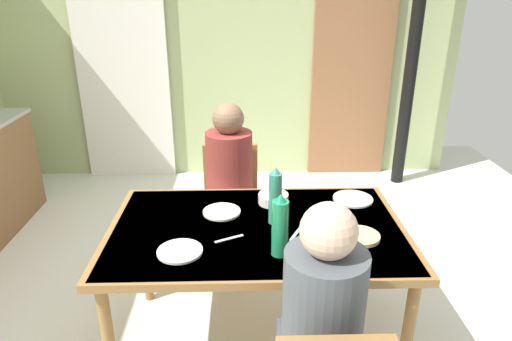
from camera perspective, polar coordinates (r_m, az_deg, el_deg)
The scene contains 19 objects.
ground_plane at distance 2.93m, azimuth -5.81°, elevation -17.82°, with size 6.20×6.20×0.00m, color silver.
wall_back at distance 4.66m, azimuth -4.45°, elevation 14.97°, with size 4.77×0.10×2.59m, color #ABBB81.
door_wooden at distance 4.75m, azimuth 11.96°, elevation 11.10°, with size 0.80×0.05×2.00m, color #94603D.
stove_pipe_column at distance 4.60m, azimuth 19.24°, elevation 13.73°, with size 0.12×0.12×2.59m, color black.
curtain_panel at distance 4.74m, azimuth -16.51°, elevation 11.73°, with size 0.90×0.03×2.17m, color white.
dining_table at distance 2.35m, azimuth 0.10°, elevation -8.59°, with size 1.51×0.94×0.74m.
chair_far_diner at distance 3.16m, azimuth -3.22°, elevation -3.74°, with size 0.40×0.40×0.87m.
person_near_diner at distance 1.75m, azimuth 8.42°, elevation -17.03°, with size 0.30×0.37×0.77m.
person_far_diner at distance 2.92m, azimuth -3.40°, elevation 0.09°, with size 0.30×0.37×0.77m.
water_bottle_green_near at distance 2.03m, azimuth 3.06°, elevation -7.11°, with size 0.08×0.08×0.30m.
water_bottle_green_far at distance 2.29m, azimuth 2.46°, elevation -3.36°, with size 0.07×0.07×0.31m.
serving_bowl_center at distance 2.55m, azimuth 2.21°, elevation -3.57°, with size 0.17×0.17×0.06m, color silver.
dinner_plate_near_left at distance 2.45m, azimuth -4.36°, elevation -5.23°, with size 0.20×0.20×0.01m, color white.
dinner_plate_near_right at distance 2.65m, azimuth 12.18°, elevation -3.53°, with size 0.23×0.23×0.01m, color white.
dinner_plate_far_center at distance 2.13m, azimuth -9.63°, elevation -10.05°, with size 0.21×0.21×0.01m, color white.
drinking_glass_by_near_diner at distance 2.11m, azimuth 7.78°, elevation -8.94°, with size 0.06×0.06×0.10m, color silver.
bread_plate_sliced at distance 2.27m, azimuth 13.09°, elevation -8.12°, with size 0.19×0.19×0.02m, color #DBB77A.
cutlery_knife_near at distance 2.21m, azimuth -3.42°, elevation -8.63°, with size 0.15×0.02×0.00m, color silver.
cutlery_fork_near at distance 2.26m, azimuth 5.11°, elevation -7.95°, with size 0.15×0.02×0.00m, color silver.
Camera 1 is at (0.22, -2.24, 1.88)m, focal length 31.55 mm.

